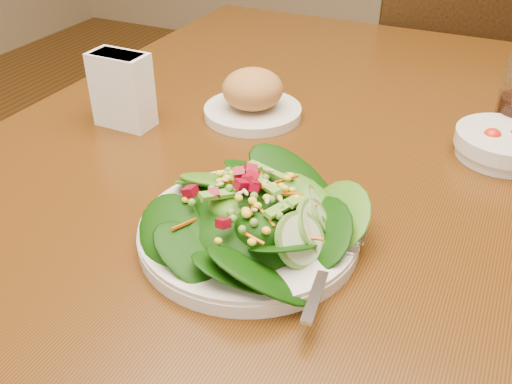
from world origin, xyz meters
TOP-DOWN VIEW (x-y plane):
  - dining_table at (0.00, 0.00)m, footprint 0.90×1.40m
  - chair_far at (0.11, 0.92)m, footprint 0.54×0.54m
  - salad_plate at (0.08, -0.22)m, footprint 0.27×0.26m
  - bread_plate at (-0.07, 0.09)m, footprint 0.17×0.17m
  - tomato_bowl at (0.33, 0.12)m, footprint 0.14×0.14m
  - napkin_holder at (-0.25, -0.03)m, footprint 0.09×0.05m

SIDE VIEW (x-z plane):
  - chair_far at x=0.11m, z-range 0.03..0.91m
  - dining_table at x=0.00m, z-range 0.27..1.02m
  - tomato_bowl at x=0.33m, z-range 0.75..0.79m
  - salad_plate at x=0.08m, z-range 0.74..0.82m
  - bread_plate at x=-0.07m, z-range 0.74..0.83m
  - napkin_holder at x=-0.25m, z-range 0.75..0.88m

